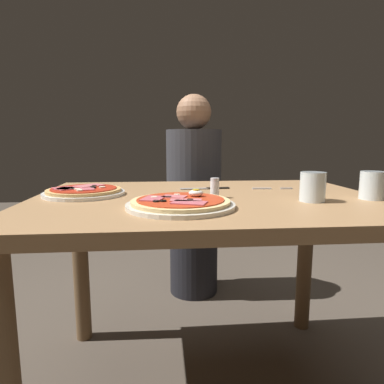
# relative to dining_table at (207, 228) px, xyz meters

# --- Properties ---
(dining_table) EXTENTS (1.18, 0.86, 0.73)m
(dining_table) POSITION_rel_dining_table_xyz_m (0.00, 0.00, 0.00)
(dining_table) COLOR #9E754C
(dining_table) RESTS_ON ground
(pizza_foreground) EXTENTS (0.31, 0.31, 0.05)m
(pizza_foreground) POSITION_rel_dining_table_xyz_m (-0.10, -0.18, 0.12)
(pizza_foreground) COLOR silver
(pizza_foreground) RESTS_ON dining_table
(pizza_across_left) EXTENTS (0.28, 0.28, 0.03)m
(pizza_across_left) POSITION_rel_dining_table_xyz_m (-0.43, 0.07, 0.12)
(pizza_across_left) COLOR white
(pizza_across_left) RESTS_ON dining_table
(water_glass_near) EXTENTS (0.08, 0.08, 0.09)m
(water_glass_near) POSITION_rel_dining_table_xyz_m (0.52, -0.10, 0.15)
(water_glass_near) COLOR silver
(water_glass_near) RESTS_ON dining_table
(water_glass_far) EXTENTS (0.08, 0.08, 0.09)m
(water_glass_far) POSITION_rel_dining_table_xyz_m (0.31, -0.12, 0.15)
(water_glass_far) COLOR silver
(water_glass_far) RESTS_ON dining_table
(fork) EXTENTS (0.16, 0.02, 0.00)m
(fork) POSITION_rel_dining_table_xyz_m (0.26, 0.15, 0.11)
(fork) COLOR silver
(fork) RESTS_ON dining_table
(knife) EXTENTS (0.20, 0.03, 0.01)m
(knife) POSITION_rel_dining_table_xyz_m (0.03, 0.17, 0.11)
(knife) COLOR silver
(knife) RESTS_ON dining_table
(salt_shaker) EXTENTS (0.03, 0.03, 0.07)m
(salt_shaker) POSITION_rel_dining_table_xyz_m (0.02, -0.04, 0.14)
(salt_shaker) COLOR white
(salt_shaker) RESTS_ON dining_table
(diner_person) EXTENTS (0.32, 0.32, 1.18)m
(diner_person) POSITION_rel_dining_table_xyz_m (0.03, 0.81, -0.06)
(diner_person) COLOR black
(diner_person) RESTS_ON ground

